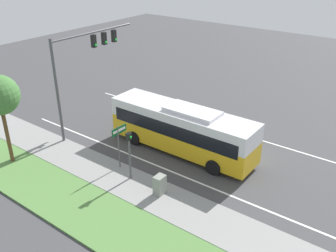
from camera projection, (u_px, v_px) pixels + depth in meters
ground_plane at (227, 157)px, 24.95m from camera, size 80.00×80.00×0.00m
sidewalk at (172, 203)px, 20.46m from camera, size 2.80×80.00×0.12m
grass_verge at (133, 236)px, 18.16m from camera, size 3.60×80.00×0.10m
lane_divider_near at (198, 182)px, 22.35m from camera, size 0.14×30.00×0.01m
lane_divider_far at (250, 137)px, 27.54m from camera, size 0.14×30.00×0.01m
bus at (182, 127)px, 24.90m from camera, size 2.67×10.39×3.32m
signal_gantry at (83, 60)px, 26.28m from camera, size 7.57×0.41×7.43m
pedestrian_signal at (129, 149)px, 21.65m from camera, size 0.28×0.34×3.17m
street_sign at (119, 139)px, 22.82m from camera, size 1.24×0.08×2.96m
utility_cabinet at (160, 185)px, 20.91m from camera, size 0.65×0.50×1.15m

